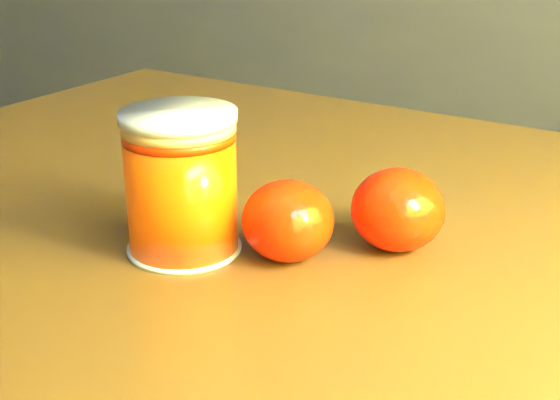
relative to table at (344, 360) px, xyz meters
The scene contains 5 objects.
kitchen_counter 1.53m from the table, 128.38° to the left, with size 3.15×0.60×0.90m, color #494A4E.
table is the anchor object (origin of this frame).
juice_glass 0.18m from the table, 142.94° to the right, with size 0.08×0.08×0.10m.
orange_front 0.13m from the table, 19.48° to the left, with size 0.06×0.06×0.06m, color #FF2605.
orange_back 0.13m from the table, 119.47° to the right, with size 0.06×0.06×0.05m, color #FF2605.
Camera 1 is at (1.16, -0.18, 0.98)m, focal length 50.00 mm.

